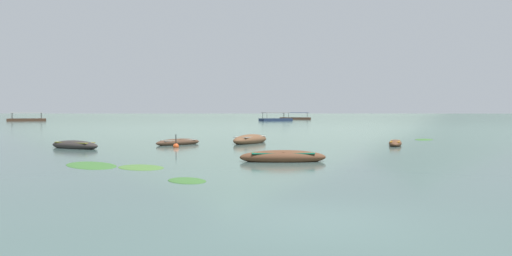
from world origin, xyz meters
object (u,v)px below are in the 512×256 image
rowboat_5 (75,145)px  ferry_2 (27,120)px  rowboat_2 (283,157)px  mooring_buoy (176,146)px  rowboat_7 (395,143)px  rowboat_3 (250,140)px  ferry_1 (276,119)px  rowboat_1 (178,142)px  ferry_0 (295,118)px

rowboat_5 → ferry_2: bearing=112.6°
rowboat_2 → mooring_buoy: mooring_buoy is taller
rowboat_7 → ferry_2: 116.68m
rowboat_2 → ferry_2: size_ratio=0.42×
rowboat_3 → rowboat_5: size_ratio=1.15×
rowboat_3 → ferry_1: bearing=81.5°
ferry_1 → rowboat_3: bearing=-98.5°
rowboat_3 → rowboat_5: bearing=-160.1°
rowboat_5 → ferry_1: ferry_1 is taller
rowboat_1 → rowboat_2: size_ratio=0.83×
rowboat_7 → ferry_0: ferry_0 is taller
rowboat_3 → rowboat_5: (-11.80, -4.28, -0.06)m
rowboat_2 → ferry_2: 120.82m
rowboat_7 → ferry_0: (13.33, 119.89, 0.29)m
ferry_0 → rowboat_7: bearing=-96.3°
ferry_0 → mooring_buoy: size_ratio=10.74×
rowboat_5 → rowboat_2: bearing=-36.9°
ferry_0 → ferry_2: same height
ferry_1 → mooring_buoy: (-18.87, -95.01, -0.35)m
rowboat_7 → rowboat_3: bearing=161.3°
ferry_0 → mooring_buoy: bearing=-103.4°
rowboat_5 → ferry_0: ferry_0 is taller
rowboat_1 → rowboat_7: bearing=-7.5°
rowboat_7 → ferry_0: size_ratio=0.32×
rowboat_1 → mooring_buoy: (0.07, -2.77, -0.08)m
rowboat_2 → mooring_buoy: 11.07m
rowboat_3 → ferry_1: (13.60, 90.86, 0.19)m
rowboat_5 → rowboat_1: bearing=24.2°
rowboat_3 → ferry_2: size_ratio=0.46×
rowboat_1 → rowboat_7: (15.42, -2.03, -0.02)m
ferry_2 → mooring_buoy: ferry_2 is taller
rowboat_2 → rowboat_5: size_ratio=1.05×
rowboat_1 → mooring_buoy: mooring_buoy is taller
ferry_2 → rowboat_3: bearing=-60.8°
rowboat_7 → ferry_1: ferry_1 is taller
rowboat_3 → mooring_buoy: 6.72m
rowboat_5 → ferry_1: (25.40, 95.14, 0.24)m
rowboat_3 → ferry_0: 118.81m
ferry_0 → ferry_1: (-9.81, -25.62, 0.00)m
mooring_buoy → rowboat_3: bearing=38.2°
ferry_1 → rowboat_5: bearing=-104.9°
rowboat_1 → ferry_2: bearing=116.4°
rowboat_3 → ferry_2: bearing=119.2°
rowboat_1 → ferry_0: size_ratio=0.32×
rowboat_1 → ferry_0: bearing=76.3°
rowboat_2 → mooring_buoy: (-5.84, 9.40, -0.12)m
rowboat_3 → ferry_0: bearing=78.6°
mooring_buoy → rowboat_7: bearing=2.8°
rowboat_1 → rowboat_2: 13.53m
rowboat_1 → ferry_0: ferry_0 is taller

